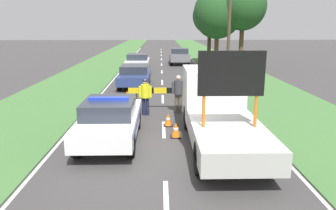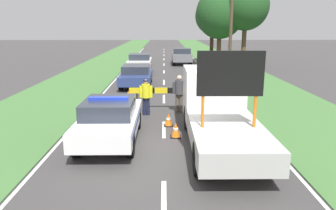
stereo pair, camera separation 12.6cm
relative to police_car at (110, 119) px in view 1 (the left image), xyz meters
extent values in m
plane|color=#3D3A3A|center=(1.83, -0.65, -0.78)|extent=(160.00, 160.00, 0.00)
cube|color=silver|center=(1.83, -4.06, -0.77)|extent=(0.12, 2.04, 0.01)
cube|color=silver|center=(1.83, 1.25, -0.77)|extent=(0.12, 2.04, 0.01)
cube|color=silver|center=(1.83, 6.56, -0.77)|extent=(0.12, 2.04, 0.01)
cube|color=silver|center=(1.83, 11.86, -0.77)|extent=(0.12, 2.04, 0.01)
cube|color=silver|center=(1.83, 17.17, -0.77)|extent=(0.12, 2.04, 0.01)
cube|color=silver|center=(1.83, 22.47, -0.77)|extent=(0.12, 2.04, 0.01)
cube|color=silver|center=(1.83, 27.78, -0.77)|extent=(0.12, 2.04, 0.01)
cube|color=silver|center=(1.83, 33.08, -0.77)|extent=(0.12, 2.04, 0.01)
cube|color=silver|center=(1.83, 38.39, -0.77)|extent=(0.12, 2.04, 0.01)
cube|color=silver|center=(1.83, 43.69, -0.77)|extent=(0.12, 2.04, 0.01)
cube|color=silver|center=(-1.73, 15.69, -0.77)|extent=(0.10, 62.74, 0.01)
cube|color=silver|center=(5.38, 15.69, -0.77)|extent=(0.10, 62.74, 0.01)
cube|color=#427038|center=(-4.26, 19.35, -0.76)|extent=(4.87, 120.00, 0.03)
cube|color=#427038|center=(7.92, 19.35, -0.76)|extent=(4.87, 120.00, 0.03)
cube|color=white|center=(0.00, 0.02, -0.10)|extent=(1.85, 4.50, 0.57)
cube|color=#282D38|center=(0.00, -0.11, 0.44)|extent=(1.63, 2.07, 0.51)
cylinder|color=black|center=(-0.80, 1.42, -0.39)|extent=(0.24, 0.77, 0.77)
cylinder|color=black|center=(0.80, 1.42, -0.39)|extent=(0.24, 0.77, 0.77)
cylinder|color=black|center=(-0.80, -1.37, -0.39)|extent=(0.24, 0.77, 0.77)
cylinder|color=black|center=(0.80, -1.37, -0.39)|extent=(0.24, 0.77, 0.77)
cube|color=#1E38C6|center=(0.00, -0.11, 0.74)|extent=(1.29, 0.24, 0.10)
cube|color=#193399|center=(0.00, 0.02, -0.07)|extent=(1.86, 3.69, 0.10)
cube|color=black|center=(0.00, 2.31, -0.16)|extent=(1.02, 0.08, 0.34)
cube|color=white|center=(3.65, 1.33, 0.62)|extent=(2.08, 2.29, 1.88)
cube|color=#232833|center=(3.65, 2.46, 0.95)|extent=(1.77, 0.04, 0.83)
cube|color=#B2B2AD|center=(3.65, -1.83, -0.02)|extent=(2.08, 4.04, 0.61)
cylinder|color=#D16619|center=(2.92, -1.83, 0.74)|extent=(0.09, 0.09, 0.90)
cylinder|color=#D16619|center=(4.39, -1.83, 0.74)|extent=(0.09, 0.09, 0.90)
cube|color=black|center=(3.65, -1.83, 1.81)|extent=(1.84, 0.12, 1.24)
cylinder|color=black|center=(2.73, 1.33, -0.32)|extent=(0.24, 0.90, 0.90)
cylinder|color=black|center=(4.57, 1.33, -0.32)|extent=(0.24, 0.90, 0.90)
cylinder|color=black|center=(2.73, -2.64, -0.32)|extent=(0.24, 0.90, 0.90)
cylinder|color=black|center=(4.57, -2.64, -0.32)|extent=(0.24, 0.90, 0.90)
cylinder|color=black|center=(0.56, 4.33, -0.39)|extent=(0.07, 0.07, 0.78)
cylinder|color=black|center=(3.42, 4.33, -0.39)|extent=(0.07, 0.07, 0.78)
cube|color=yellow|center=(0.50, 4.33, 0.13)|extent=(0.60, 0.08, 0.26)
cube|color=black|center=(1.10, 4.33, 0.13)|extent=(0.60, 0.08, 0.26)
cube|color=yellow|center=(1.69, 4.33, 0.13)|extent=(0.60, 0.08, 0.26)
cube|color=black|center=(2.29, 4.33, 0.13)|extent=(0.60, 0.08, 0.26)
cube|color=yellow|center=(2.89, 4.33, 0.13)|extent=(0.60, 0.08, 0.26)
cube|color=black|center=(3.48, 4.33, 0.13)|extent=(0.60, 0.08, 0.26)
cylinder|color=#191E38|center=(0.96, 3.32, -0.38)|extent=(0.15, 0.15, 0.79)
cylinder|color=#191E38|center=(1.13, 3.32, -0.38)|extent=(0.15, 0.15, 0.79)
cylinder|color=yellow|center=(1.05, 3.32, 0.31)|extent=(0.36, 0.36, 0.59)
cylinder|color=yellow|center=(0.82, 3.32, 0.28)|extent=(0.12, 0.12, 0.50)
cylinder|color=yellow|center=(1.27, 3.32, 0.28)|extent=(0.12, 0.12, 0.50)
sphere|color=tan|center=(1.05, 3.32, 0.71)|extent=(0.20, 0.20, 0.20)
cylinder|color=#141933|center=(1.05, 3.32, 0.77)|extent=(0.24, 0.24, 0.05)
cylinder|color=brown|center=(2.43, 3.79, -0.35)|extent=(0.16, 0.16, 0.85)
cylinder|color=brown|center=(2.61, 3.79, -0.35)|extent=(0.16, 0.16, 0.85)
cylinder|color=#3D3D42|center=(2.52, 3.79, 0.39)|extent=(0.39, 0.39, 0.64)
cylinder|color=#3D3D42|center=(2.28, 3.79, 0.36)|extent=(0.13, 0.13, 0.54)
cylinder|color=#3D3D42|center=(2.76, 3.79, 0.36)|extent=(0.13, 0.13, 0.54)
sphere|color=beige|center=(2.52, 3.79, 0.81)|extent=(0.22, 0.22, 0.22)
cube|color=black|center=(-0.01, 5.82, -0.76)|extent=(0.44, 0.44, 0.03)
cone|color=orange|center=(-0.01, 5.82, -0.46)|extent=(0.38, 0.38, 0.58)
cylinder|color=white|center=(-0.01, 5.82, -0.43)|extent=(0.21, 0.21, 0.08)
cube|color=black|center=(2.00, 1.70, -0.76)|extent=(0.36, 0.36, 0.03)
cone|color=orange|center=(2.00, 1.70, -0.51)|extent=(0.31, 0.31, 0.48)
cylinder|color=white|center=(2.00, 1.70, -0.48)|extent=(0.17, 0.17, 0.07)
cube|color=black|center=(3.41, 5.16, -0.76)|extent=(0.49, 0.49, 0.03)
cone|color=orange|center=(3.41, 5.16, -0.43)|extent=(0.41, 0.41, 0.64)
cylinder|color=white|center=(3.41, 5.16, -0.39)|extent=(0.23, 0.23, 0.09)
cube|color=black|center=(-0.71, 4.34, -0.76)|extent=(0.43, 0.43, 0.03)
cone|color=orange|center=(-0.71, 4.34, -0.47)|extent=(0.36, 0.36, 0.56)
cylinder|color=white|center=(-0.71, 4.34, -0.44)|extent=(0.20, 0.20, 0.08)
cube|color=black|center=(2.25, 0.35, -0.76)|extent=(0.38, 0.38, 0.03)
cone|color=orange|center=(2.25, 0.35, -0.50)|extent=(0.32, 0.32, 0.50)
cylinder|color=white|center=(2.25, 0.35, -0.47)|extent=(0.18, 0.18, 0.07)
cube|color=navy|center=(0.03, 10.51, -0.17)|extent=(1.92, 4.66, 0.55)
cube|color=#282D38|center=(0.03, 10.37, 0.35)|extent=(1.69, 2.14, 0.50)
cylinder|color=black|center=(-0.81, 11.95, -0.45)|extent=(0.24, 0.66, 0.66)
cylinder|color=black|center=(0.87, 11.95, -0.45)|extent=(0.24, 0.66, 0.66)
cylinder|color=black|center=(-0.81, 9.06, -0.45)|extent=(0.24, 0.66, 0.66)
cylinder|color=black|center=(0.87, 9.06, -0.45)|extent=(0.24, 0.66, 0.66)
cube|color=silver|center=(-0.14, 16.29, -0.01)|extent=(1.84, 3.94, 0.76)
cube|color=#282D38|center=(-0.14, 16.17, 0.60)|extent=(1.62, 1.81, 0.47)
cylinder|color=black|center=(-0.95, 17.51, -0.39)|extent=(0.24, 0.77, 0.77)
cylinder|color=black|center=(0.66, 17.51, -0.39)|extent=(0.24, 0.77, 0.77)
cylinder|color=black|center=(-0.95, 15.07, -0.39)|extent=(0.24, 0.77, 0.77)
cylinder|color=black|center=(0.66, 15.07, -0.39)|extent=(0.24, 0.77, 0.77)
cube|color=slate|center=(3.63, 22.71, -0.02)|extent=(1.91, 3.98, 0.71)
cube|color=#282D38|center=(3.63, 22.59, 0.59)|extent=(1.68, 1.83, 0.51)
cylinder|color=black|center=(2.80, 23.94, -0.38)|extent=(0.24, 0.79, 0.79)
cylinder|color=black|center=(4.47, 23.94, -0.38)|extent=(0.24, 0.79, 0.79)
cylinder|color=black|center=(2.80, 21.47, -0.38)|extent=(0.24, 0.79, 0.79)
cylinder|color=black|center=(4.47, 21.47, -0.38)|extent=(0.24, 0.79, 0.79)
cylinder|color=#4C3823|center=(7.10, 21.03, 0.86)|extent=(0.42, 0.42, 3.27)
ellipsoid|color=#1E471E|center=(7.10, 21.03, 4.18)|extent=(4.50, 4.50, 4.73)
cylinder|color=#4C3823|center=(9.26, 20.11, 1.23)|extent=(0.41, 0.41, 4.01)
ellipsoid|color=#1E471E|center=(9.26, 20.11, 4.81)|extent=(4.21, 4.21, 4.42)
cylinder|color=#4C3823|center=(6.76, 23.58, 0.96)|extent=(0.38, 0.38, 3.48)
ellipsoid|color=#1E471E|center=(6.76, 23.58, 4.01)|extent=(3.49, 3.49, 3.66)
cylinder|color=#473828|center=(5.95, 9.89, 3.07)|extent=(0.20, 0.20, 7.69)
camera|label=1|loc=(1.71, -10.68, 3.10)|focal=35.00mm
camera|label=2|loc=(1.84, -10.69, 3.10)|focal=35.00mm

